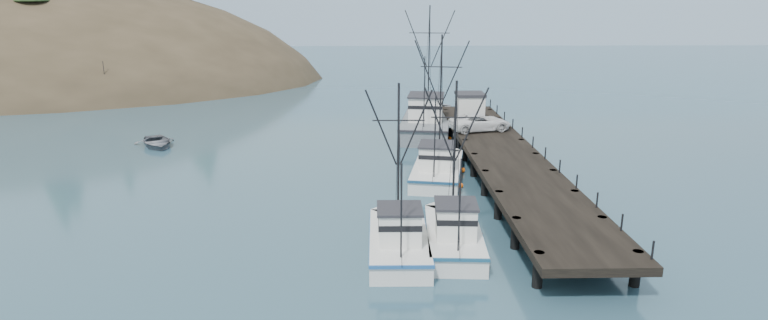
% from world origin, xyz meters
% --- Properties ---
extents(ground, '(400.00, 400.00, 0.00)m').
position_xyz_m(ground, '(0.00, 0.00, 0.00)').
color(ground, '#28495A').
rests_on(ground, ground).
extents(pier, '(6.00, 44.00, 2.00)m').
position_xyz_m(pier, '(14.00, 16.00, 1.69)').
color(pier, black).
rests_on(pier, ground).
extents(distant_ridge, '(360.00, 40.00, 26.00)m').
position_xyz_m(distant_ridge, '(10.00, 170.00, 0.00)').
color(distant_ridge, '#9EB2C6').
rests_on(distant_ridge, ground).
extents(distant_ridge_far, '(180.00, 25.00, 18.00)m').
position_xyz_m(distant_ridge_far, '(-40.00, 185.00, 0.00)').
color(distant_ridge_far, silver).
rests_on(distant_ridge_far, ground).
extents(moored_sailboats, '(21.44, 17.49, 6.35)m').
position_xyz_m(moored_sailboats, '(-34.64, 56.32, 0.33)').
color(moored_sailboats, silver).
rests_on(moored_sailboats, ground).
extents(trawler_near, '(3.84, 10.14, 10.41)m').
position_xyz_m(trawler_near, '(7.68, 1.50, 0.82)').
color(trawler_near, silver).
rests_on(trawler_near, ground).
extents(trawler_mid, '(3.57, 10.30, 10.38)m').
position_xyz_m(trawler_mid, '(4.29, 0.80, 0.82)').
color(trawler_mid, silver).
rests_on(trawler_mid, ground).
extents(trawler_far, '(5.68, 12.05, 12.15)m').
position_xyz_m(trawler_far, '(8.34, 15.94, 0.82)').
color(trawler_far, silver).
rests_on(trawler_far, ground).
extents(work_vessel, '(7.25, 17.29, 14.16)m').
position_xyz_m(work_vessel, '(9.02, 33.33, 1.23)').
color(work_vessel, slate).
rests_on(work_vessel, ground).
extents(pier_shed, '(3.00, 3.20, 2.80)m').
position_xyz_m(pier_shed, '(13.35, 30.71, 3.42)').
color(pier_shed, silver).
rests_on(pier_shed, pier).
extents(pickup_truck, '(6.53, 4.17, 1.68)m').
position_xyz_m(pickup_truck, '(13.43, 24.81, 2.84)').
color(pickup_truck, white).
rests_on(pickup_truck, pier).
extents(motorboat, '(6.18, 6.88, 1.17)m').
position_xyz_m(motorboat, '(-19.15, 27.22, 0.00)').
color(motorboat, slate).
rests_on(motorboat, ground).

